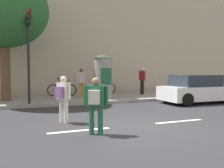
% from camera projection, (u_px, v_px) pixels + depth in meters
% --- Properties ---
extents(ground_plane, '(80.00, 80.00, 0.00)m').
position_uv_depth(ground_plane, '(133.00, 126.00, 7.62)').
color(ground_plane, '#2B2B2D').
extents(sidewalk_curb, '(36.00, 4.00, 0.15)m').
position_uv_depth(sidewalk_curb, '(78.00, 99.00, 14.10)').
color(sidewalk_curb, gray).
rests_on(sidewalk_curb, ground_plane).
extents(lane_markings, '(25.80, 0.16, 0.01)m').
position_uv_depth(lane_markings, '(133.00, 126.00, 7.62)').
color(lane_markings, silver).
rests_on(lane_markings, ground_plane).
extents(building_backdrop, '(36.00, 5.00, 11.43)m').
position_uv_depth(building_backdrop, '(61.00, 17.00, 18.43)').
color(building_backdrop, '#B7A893').
rests_on(building_backdrop, ground_plane).
extents(traffic_light, '(0.24, 0.45, 4.37)m').
position_uv_depth(traffic_light, '(28.00, 40.00, 11.28)').
color(traffic_light, black).
rests_on(traffic_light, sidewalk_curb).
extents(poster_column, '(1.13, 1.13, 2.45)m').
position_uv_depth(poster_column, '(103.00, 76.00, 13.71)').
color(poster_column, gray).
rests_on(poster_column, sidewalk_curb).
extents(street_tree, '(4.42, 4.42, 6.47)m').
position_uv_depth(street_tree, '(4.00, 11.00, 12.37)').
color(street_tree, brown).
rests_on(street_tree, sidewalk_curb).
extents(pedestrian_in_red_top, '(0.51, 0.51, 1.53)m').
position_uv_depth(pedestrian_in_red_top, '(63.00, 95.00, 7.96)').
color(pedestrian_in_red_top, silver).
rests_on(pedestrian_in_red_top, ground_plane).
extents(pedestrian_in_dark_shirt, '(0.59, 0.52, 1.53)m').
position_uv_depth(pedestrian_in_dark_shirt, '(96.00, 101.00, 6.49)').
color(pedestrian_in_dark_shirt, '#1E5938').
rests_on(pedestrian_in_dark_shirt, ground_plane).
extents(pedestrian_near_pole, '(0.27, 0.65, 1.77)m').
position_uv_depth(pedestrian_near_pole, '(142.00, 78.00, 16.02)').
color(pedestrian_near_pole, black).
rests_on(pedestrian_near_pole, sidewalk_curb).
extents(pedestrian_tallest, '(0.54, 0.36, 1.68)m').
position_uv_depth(pedestrian_tallest, '(81.00, 80.00, 14.43)').
color(pedestrian_tallest, '#B78C33').
rests_on(pedestrian_tallest, sidewalk_curb).
extents(bicycle_leaning, '(1.73, 0.51, 1.09)m').
position_uv_depth(bicycle_leaning, '(62.00, 90.00, 15.00)').
color(bicycle_leaning, black).
rests_on(bicycle_leaning, sidewalk_curb).
extents(bicycle_upright, '(1.77, 0.17, 1.09)m').
position_uv_depth(bicycle_upright, '(103.00, 88.00, 16.13)').
color(bicycle_upright, black).
rests_on(bicycle_upright, sidewalk_curb).
extents(parked_car_red, '(4.07, 1.95, 1.48)m').
position_uv_depth(parked_car_red, '(197.00, 90.00, 12.96)').
color(parked_car_red, silver).
rests_on(parked_car_red, ground_plane).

